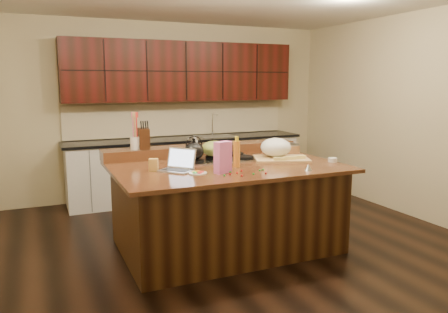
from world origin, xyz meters
name	(u,v)px	position (x,y,z in m)	size (l,w,h in m)	color
room	(226,125)	(0.00, 0.00, 1.35)	(5.52, 5.02, 2.72)	black
island	(226,206)	(0.00, 0.00, 0.46)	(2.40, 1.60, 0.92)	black
back_ledge	(203,150)	(0.00, 0.70, 0.98)	(2.40, 0.30, 0.12)	black
cooktop	(215,159)	(0.00, 0.30, 0.94)	(0.92, 0.52, 0.05)	gray
back_counter	(186,135)	(0.30, 2.23, 0.98)	(3.70, 0.66, 2.40)	silver
kettle	(194,151)	(-0.30, 0.17, 1.06)	(0.22, 0.22, 0.19)	black
green_bowl	(215,149)	(0.00, 0.30, 1.05)	(0.32, 0.32, 0.17)	olive
laptop	(179,165)	(-0.56, -0.10, 0.98)	(0.39, 0.40, 0.22)	#B7B7BC
oil_bottle	(237,154)	(0.05, -0.17, 1.06)	(0.07, 0.07, 0.27)	orange
vinegar_bottle	(195,151)	(-0.26, 0.24, 1.04)	(0.06, 0.06, 0.25)	silver
wooden_tray	(277,150)	(0.67, 0.06, 1.03)	(0.72, 0.62, 0.24)	tan
ramekin_a	(333,160)	(1.15, -0.33, 0.94)	(0.10, 0.10, 0.04)	white
ramekin_b	(278,156)	(0.73, 0.14, 0.94)	(0.10, 0.10, 0.04)	white
ramekin_c	(271,152)	(0.81, 0.44, 0.94)	(0.10, 0.10, 0.04)	white
strainer_bowl	(290,149)	(1.08, 0.43, 0.97)	(0.24, 0.24, 0.09)	#996B3F
kitchen_timer	(308,167)	(0.63, -0.62, 0.96)	(0.08, 0.08, 0.07)	silver
pink_bag	(223,157)	(-0.20, -0.38, 1.07)	(0.16, 0.09, 0.31)	pink
candy_plate	(198,173)	(-0.44, -0.32, 0.93)	(0.18, 0.18, 0.01)	white
package_box	(153,165)	(-0.80, -0.03, 0.98)	(0.09, 0.06, 0.13)	gold
utensil_crock	(136,143)	(-0.81, 0.70, 1.11)	(0.12, 0.12, 0.14)	white
knife_block	(144,138)	(-0.72, 0.70, 1.16)	(0.12, 0.19, 0.23)	black
gumdrop_0	(242,176)	(-0.11, -0.61, 0.93)	(0.02, 0.02, 0.02)	red
gumdrop_1	(260,170)	(0.17, -0.46, 0.93)	(0.02, 0.02, 0.02)	#198C26
gumdrop_2	(237,173)	(-0.09, -0.48, 0.93)	(0.02, 0.02, 0.02)	red
gumdrop_3	(263,170)	(0.21, -0.44, 0.93)	(0.02, 0.02, 0.02)	#198C26
gumdrop_4	(242,171)	(-0.01, -0.40, 0.93)	(0.02, 0.02, 0.02)	red
gumdrop_5	(230,172)	(-0.14, -0.42, 0.93)	(0.02, 0.02, 0.02)	#198C26
gumdrop_6	(266,173)	(0.15, -0.60, 0.93)	(0.02, 0.02, 0.02)	red
gumdrop_7	(253,174)	(0.03, -0.59, 0.93)	(0.02, 0.02, 0.02)	#198C26
gumdrop_8	(230,174)	(-0.17, -0.49, 0.93)	(0.02, 0.02, 0.02)	red
gumdrop_9	(224,175)	(-0.25, -0.53, 0.93)	(0.02, 0.02, 0.02)	#198C26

